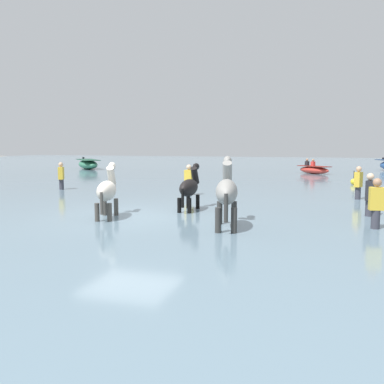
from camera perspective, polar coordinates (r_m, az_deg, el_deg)
The scene contains 13 objects.
ground_plane at distance 12.00m, azimuth -8.35°, elevation -5.17°, with size 120.00×120.00×0.00m, color gray.
water_surface at distance 21.33m, azimuth 3.27°, elevation 0.59°, with size 90.00×90.00×0.43m, color slate.
horse_lead_black at distance 12.57m, azimuth -0.35°, elevation 0.41°, with size 0.46×1.67×1.82m.
horse_trailing_grey at distance 9.95m, azimuth 4.74°, elevation -0.21°, with size 0.80×1.96×2.12m.
horse_flank_pinto at distance 11.52m, azimuth -11.47°, elevation -0.04°, with size 0.83×1.75×1.91m.
boat_near_port at distance 34.79m, azimuth -13.97°, elevation 3.69°, with size 3.61×3.80×0.90m.
boat_distant_east at distance 29.50m, azimuth 16.26°, elevation 2.95°, with size 2.40×2.33×1.00m.
person_spectator_far at distance 12.57m, azimuth 22.98°, elevation -1.08°, with size 0.27×0.36×1.63m.
person_onlooker_left at distance 10.76m, azimuth 23.74°, elevation -2.32°, with size 0.34×0.24×1.63m.
person_wading_close at distance 19.30m, azimuth -17.35°, elevation 1.62°, with size 0.30×0.37×1.63m.
person_onlooker_right at distance 16.37m, azimuth -0.43°, elevation 1.09°, with size 0.36×0.28×1.63m.
person_wading_mid at distance 16.27m, azimuth 21.66°, elevation 0.59°, with size 0.32×0.38×1.63m.
channel_buoy at distance 22.08m, azimuth 21.14°, elevation 1.34°, with size 0.30×0.30×0.69m.
Camera 1 is at (5.09, -10.59, 2.42)m, focal length 39.20 mm.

